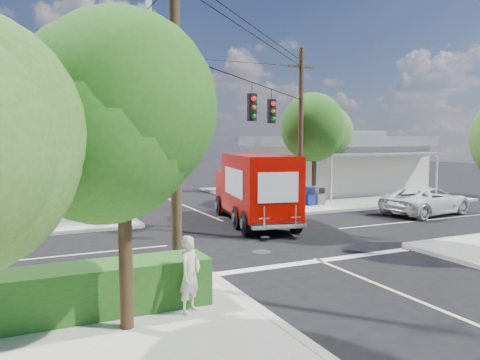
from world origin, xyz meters
TOP-DOWN VIEW (x-y plane):
  - ground at (0.00, 0.00)m, footprint 120.00×120.00m
  - sidewalk_ne at (10.88, 10.88)m, footprint 14.12×14.12m
  - road_markings at (0.00, -1.47)m, footprint 32.00×32.00m
  - building_ne at (12.50, 11.97)m, footprint 11.80×10.20m
  - radio_tower at (0.50, 20.00)m, footprint 0.80×0.80m
  - tree_sw_front at (-6.99, -7.54)m, footprint 3.88×3.78m
  - tree_ne_front at (7.21, 6.76)m, footprint 4.21×4.14m
  - tree_ne_back at (9.81, 8.96)m, footprint 3.77×3.66m
  - palm_nw_front at (-7.50, 7.50)m, footprint 3.01×3.08m
  - palm_nw_back at (-9.50, 9.00)m, footprint 3.01×3.08m
  - utility_poles at (-1.58, 1.60)m, footprint 12.00×10.68m
  - picket_fence at (-7.80, -5.60)m, footprint 5.94×0.06m
  - hedge_sw at (-8.00, -6.40)m, footprint 6.20×1.20m
  - vending_boxes at (6.50, 6.20)m, footprint 1.90×0.50m
  - delivery_truck at (1.12, 2.74)m, footprint 3.70×7.97m
  - parked_car at (10.71, 1.32)m, footprint 5.72×3.32m
  - pedestrian at (-5.53, -7.23)m, footprint 0.76×0.73m

SIDE VIEW (x-z plane):
  - ground at x=0.00m, z-range 0.00..0.00m
  - road_markings at x=0.00m, z-range 0.00..0.01m
  - sidewalk_ne at x=10.88m, z-range 0.00..0.14m
  - picket_fence at x=-7.80m, z-range 0.18..1.18m
  - hedge_sw at x=-8.00m, z-range 0.14..1.24m
  - vending_boxes at x=6.50m, z-range 0.14..1.24m
  - parked_car at x=10.71m, z-range 0.00..1.50m
  - pedestrian at x=-5.53m, z-range 0.14..1.89m
  - delivery_truck at x=1.12m, z-range 0.03..3.35m
  - building_ne at x=12.50m, z-range 0.07..4.57m
  - tree_ne_back at x=9.81m, z-range 1.27..7.10m
  - tree_sw_front at x=-6.99m, z-range 1.32..7.35m
  - palm_nw_back at x=-9.50m, z-range 2.08..7.27m
  - utility_poles at x=-1.58m, z-range 0.17..9.17m
  - tree_ne_front at x=7.21m, z-range 1.44..8.09m
  - palm_nw_front at x=-7.50m, z-range 2.25..7.84m
  - radio_tower at x=0.50m, z-range -2.86..14.14m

